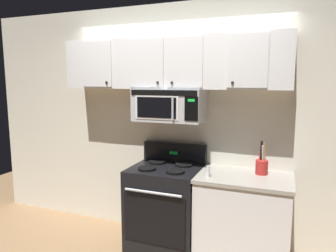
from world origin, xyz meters
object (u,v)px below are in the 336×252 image
at_px(salt_shaker, 208,172).
at_px(utensil_crock_red, 262,165).
at_px(stove_range, 166,205).
at_px(over_range_microwave, 170,105).

bearing_deg(salt_shaker, utensil_crock_red, 30.59).
relative_size(utensil_crock_red, salt_shaker, 3.18).
relative_size(stove_range, salt_shaker, 10.27).
xyz_separation_m(stove_range, utensil_crock_red, (0.99, 0.13, 0.52)).
xyz_separation_m(stove_range, over_range_microwave, (-0.00, 0.12, 1.11)).
xyz_separation_m(over_range_microwave, salt_shaker, (0.51, -0.27, -0.62)).
bearing_deg(stove_range, salt_shaker, -17.33).
bearing_deg(salt_shaker, stove_range, 162.67).
bearing_deg(over_range_microwave, salt_shaker, -28.44).
relative_size(stove_range, over_range_microwave, 1.47).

